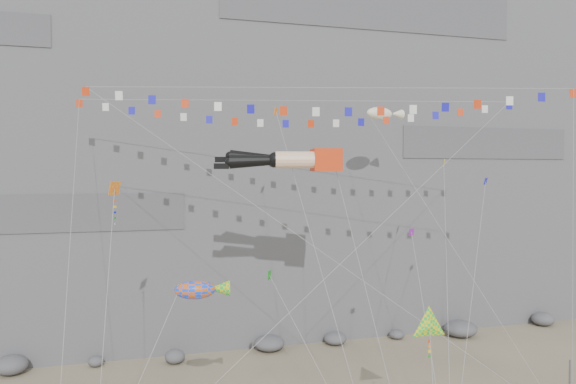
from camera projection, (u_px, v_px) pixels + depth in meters
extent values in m
cube|color=slate|center=(235.00, 82.00, 61.23)|extent=(80.00, 28.00, 50.00)
cube|color=red|center=(326.00, 160.00, 36.20)|extent=(2.21, 2.73, 1.44)
cylinder|color=#FFC99F|center=(295.00, 160.00, 35.31)|extent=(2.59, 1.52, 1.06)
sphere|color=black|center=(275.00, 160.00, 35.21)|extent=(0.97, 0.97, 0.97)
cone|color=black|center=(253.00, 161.00, 35.09)|extent=(3.02, 1.44, 0.99)
cube|color=black|center=(221.00, 166.00, 34.94)|extent=(1.00, 0.60, 0.35)
cylinder|color=#FFC99F|center=(293.00, 160.00, 36.74)|extent=(2.59, 1.52, 1.06)
sphere|color=black|center=(274.00, 160.00, 36.64)|extent=(0.97, 0.97, 0.97)
cone|color=black|center=(252.00, 158.00, 36.51)|extent=(3.04, 1.44, 1.06)
cube|color=black|center=(222.00, 160.00, 36.35)|extent=(1.00, 0.60, 0.35)
cylinder|color=gray|center=(365.00, 305.00, 30.43)|extent=(0.03, 0.03, 20.32)
cylinder|color=gray|center=(209.00, 260.00, 31.80)|extent=(0.03, 0.03, 29.32)
cylinder|color=gray|center=(450.00, 255.00, 33.90)|extent=(0.03, 0.03, 24.87)
cylinder|color=gray|center=(104.00, 335.00, 27.70)|extent=(0.03, 0.03, 16.69)
cylinder|color=gray|center=(461.00, 249.00, 38.37)|extent=(0.03, 0.03, 24.96)
cylinder|color=gray|center=(320.00, 268.00, 32.15)|extent=(0.03, 0.03, 24.15)
cylinder|color=gray|center=(429.00, 340.00, 31.67)|extent=(0.03, 0.03, 14.57)
cylinder|color=gray|center=(322.00, 377.00, 29.12)|extent=(0.03, 0.03, 13.62)
cylinder|color=gray|center=(447.00, 291.00, 34.12)|extent=(0.03, 0.03, 22.52)
cylinder|color=gray|center=(471.00, 306.00, 32.98)|extent=(0.03, 0.03, 19.18)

